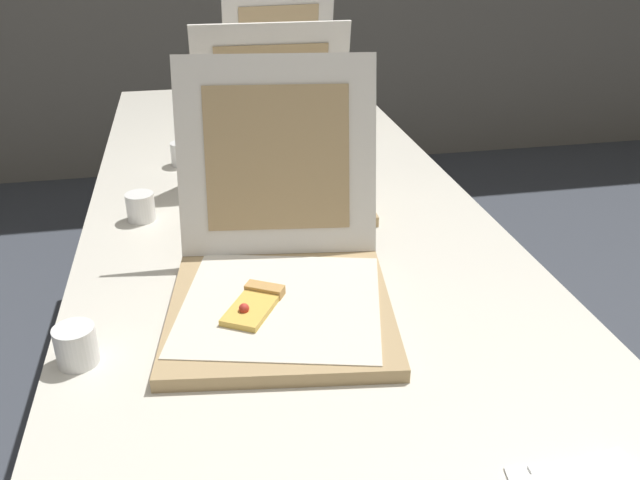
{
  "coord_description": "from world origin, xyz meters",
  "views": [
    {
      "loc": [
        -0.18,
        -0.52,
        1.3
      ],
      "look_at": [
        0.02,
        0.49,
        0.78
      ],
      "focal_mm": 36.95,
      "sensor_mm": 36.0,
      "label": 1
    }
  ],
  "objects_px": {
    "cup_white_mid": "(141,207)",
    "pizza_box_back": "(291,102)",
    "pizza_box_middle": "(280,172)",
    "cup_white_far": "(183,154)",
    "cup_white_near_left": "(76,345)",
    "pizza_box_front": "(279,273)",
    "table": "(293,247)"
  },
  "relations": [
    {
      "from": "pizza_box_middle",
      "to": "cup_white_near_left",
      "type": "bearing_deg",
      "value": -122.76
    },
    {
      "from": "pizza_box_front",
      "to": "cup_white_mid",
      "type": "height_order",
      "value": "pizza_box_front"
    },
    {
      "from": "table",
      "to": "pizza_box_back",
      "type": "xyz_separation_m",
      "value": [
        0.12,
        0.77,
        0.1
      ]
    },
    {
      "from": "pizza_box_middle",
      "to": "cup_white_mid",
      "type": "distance_m",
      "value": 0.32
    },
    {
      "from": "pizza_box_back",
      "to": "cup_white_far",
      "type": "distance_m",
      "value": 0.48
    },
    {
      "from": "pizza_box_back",
      "to": "cup_white_far",
      "type": "height_order",
      "value": "pizza_box_back"
    },
    {
      "from": "cup_white_far",
      "to": "pizza_box_middle",
      "type": "bearing_deg",
      "value": -48.29
    },
    {
      "from": "cup_white_near_left",
      "to": "table",
      "type": "bearing_deg",
      "value": 45.77
    },
    {
      "from": "pizza_box_front",
      "to": "cup_white_near_left",
      "type": "xyz_separation_m",
      "value": [
        -0.31,
        -0.11,
        -0.02
      ]
    },
    {
      "from": "pizza_box_middle",
      "to": "cup_white_mid",
      "type": "bearing_deg",
      "value": -164.68
    },
    {
      "from": "pizza_box_back",
      "to": "cup_white_mid",
      "type": "height_order",
      "value": "pizza_box_back"
    },
    {
      "from": "cup_white_mid",
      "to": "pizza_box_back",
      "type": "bearing_deg",
      "value": 57.87
    },
    {
      "from": "pizza_box_back",
      "to": "cup_white_near_left",
      "type": "height_order",
      "value": "pizza_box_back"
    },
    {
      "from": "pizza_box_back",
      "to": "cup_white_far",
      "type": "xyz_separation_m",
      "value": [
        -0.33,
        -0.35,
        -0.03
      ]
    },
    {
      "from": "pizza_box_front",
      "to": "cup_white_mid",
      "type": "relative_size",
      "value": 8.24
    },
    {
      "from": "pizza_box_middle",
      "to": "pizza_box_front",
      "type": "bearing_deg",
      "value": -97.48
    },
    {
      "from": "cup_white_mid",
      "to": "cup_white_near_left",
      "type": "relative_size",
      "value": 1.0
    },
    {
      "from": "cup_white_far",
      "to": "cup_white_near_left",
      "type": "xyz_separation_m",
      "value": [
        -0.16,
        -0.8,
        0.0
      ]
    },
    {
      "from": "pizza_box_middle",
      "to": "table",
      "type": "bearing_deg",
      "value": -89.47
    },
    {
      "from": "cup_white_far",
      "to": "cup_white_mid",
      "type": "distance_m",
      "value": 0.33
    },
    {
      "from": "cup_white_mid",
      "to": "cup_white_near_left",
      "type": "distance_m",
      "value": 0.49
    },
    {
      "from": "pizza_box_middle",
      "to": "cup_white_near_left",
      "type": "height_order",
      "value": "pizza_box_middle"
    },
    {
      "from": "pizza_box_front",
      "to": "pizza_box_middle",
      "type": "height_order",
      "value": "pizza_box_middle"
    },
    {
      "from": "pizza_box_back",
      "to": "pizza_box_middle",
      "type": "bearing_deg",
      "value": -109.02
    },
    {
      "from": "cup_white_near_left",
      "to": "cup_white_far",
      "type": "bearing_deg",
      "value": 78.89
    },
    {
      "from": "table",
      "to": "pizza_box_middle",
      "type": "bearing_deg",
      "value": 89.61
    },
    {
      "from": "pizza_box_front",
      "to": "cup_white_mid",
      "type": "distance_m",
      "value": 0.44
    },
    {
      "from": "pizza_box_middle",
      "to": "cup_white_mid",
      "type": "height_order",
      "value": "pizza_box_middle"
    },
    {
      "from": "table",
      "to": "pizza_box_back",
      "type": "bearing_deg",
      "value": 81.28
    },
    {
      "from": "pizza_box_middle",
      "to": "cup_white_near_left",
      "type": "relative_size",
      "value": 6.25
    },
    {
      "from": "table",
      "to": "pizza_box_middle",
      "type": "height_order",
      "value": "pizza_box_middle"
    },
    {
      "from": "pizza_box_front",
      "to": "cup_white_near_left",
      "type": "height_order",
      "value": "pizza_box_front"
    }
  ]
}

